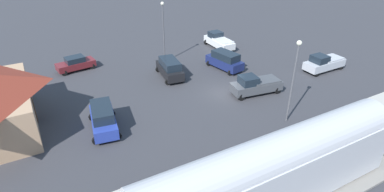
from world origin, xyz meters
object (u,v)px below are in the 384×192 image
pickup_white (219,41)px  suv_blue (103,118)px  pedestrian_on_platform (232,155)px  sedan_maroon (76,64)px  suv_black (170,68)px  pickup_charcoal (256,85)px  light_pole_near_platform (294,73)px  pedestrian_waiting_far (360,108)px  suv_navy (225,60)px  light_pole_lot_center (163,25)px  pickup_silver (324,63)px

pickup_white → suv_blue: size_ratio=1.05×
pedestrian_on_platform → suv_blue: 11.74m
sedan_maroon → suv_black: bearing=-128.8°
pickup_charcoal → light_pole_near_platform: size_ratio=0.73×
pickup_charcoal → pickup_white: bearing=-17.9°
pickup_charcoal → light_pole_near_platform: (-5.59, 0.83, 3.81)m
pedestrian_waiting_far → suv_navy: suv_navy is taller
sedan_maroon → pickup_charcoal: 21.87m
suv_black → pickup_white: size_ratio=0.95×
pedestrian_on_platform → light_pole_near_platform: light_pole_near_platform is taller
suv_blue → pickup_charcoal: size_ratio=0.91×
suv_black → light_pole_lot_center: light_pole_lot_center is taller
pedestrian_waiting_far → suv_blue: 22.92m
pickup_white → light_pole_near_platform: (-19.47, 5.30, 3.81)m
suv_black → light_pole_lot_center: size_ratio=0.66×
pickup_silver → pickup_charcoal: size_ratio=0.96×
suv_black → pedestrian_on_platform: bearing=169.9°
suv_black → suv_navy: bearing=-98.7°
light_pole_near_platform → suv_black: bearing=21.2°
pickup_white → light_pole_near_platform: size_ratio=0.70×
pedestrian_waiting_far → sedan_maroon: (24.23, 20.28, -0.40)m
suv_blue → light_pole_near_platform: 16.83m
pickup_silver → suv_blue: suv_blue is taller
suv_navy → light_pole_lot_center: 8.78m
suv_blue → pedestrian_waiting_far: bearing=-115.3°
pickup_silver → pedestrian_on_platform: bearing=114.5°
light_pole_lot_center → suv_blue: bearing=136.1°
pickup_white → light_pole_lot_center: light_pole_lot_center is taller
pickup_white → suv_navy: 7.75m
pickup_silver → pedestrian_waiting_far: bearing=146.3°
suv_blue → suv_navy: (5.90, -16.69, 0.00)m
suv_black → light_pole_lot_center: bearing=-17.3°
suv_blue → pickup_charcoal: 15.86m
pedestrian_on_platform → pickup_charcoal: size_ratio=0.30×
pedestrian_waiting_far → suv_navy: size_ratio=0.33×
suv_navy → pedestrian_on_platform: bearing=147.3°
sedan_maroon → light_pole_lot_center: size_ratio=0.61×
sedan_maroon → pickup_charcoal: size_ratio=0.83×
light_pole_near_platform → pickup_charcoal: bearing=-8.5°
pickup_silver → suv_navy: 12.08m
pickup_silver → light_pole_lot_center: 20.25m
pedestrian_on_platform → suv_black: bearing=-10.1°
pickup_silver → suv_black: 18.80m
pedestrian_on_platform → pickup_white: 26.17m
pedestrian_waiting_far → pickup_silver: size_ratio=0.32×
suv_black → pickup_charcoal: suv_black is taller
suv_navy → light_pole_near_platform: (-12.61, 1.70, 3.68)m
pedestrian_waiting_far → light_pole_lot_center: size_ratio=0.22×
suv_blue → suv_navy: same height
pedestrian_on_platform → suv_blue: suv_blue is taller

